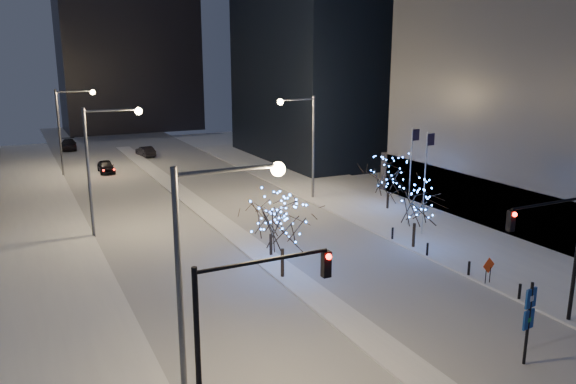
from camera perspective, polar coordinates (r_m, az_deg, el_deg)
ground at (r=26.32m, az=13.62°, el=-18.16°), size 160.00×160.00×0.00m
road at (r=55.62m, az=-9.99°, el=-0.75°), size 20.00×130.00×0.02m
median at (r=50.98m, az=-8.38°, el=-1.95°), size 2.00×80.00×0.15m
east_sidewalk at (r=49.34m, az=12.25°, el=-2.65°), size 10.00×90.00×0.15m
west_sidewalk at (r=39.27m, az=-23.53°, el=-7.82°), size 8.00×90.00×0.15m
horizon_block at (r=111.02m, az=-16.16°, el=17.00°), size 24.00×14.00×42.00m
street_lamp_w_near at (r=21.01m, az=-8.29°, el=-6.58°), size 4.40×0.56×10.00m
street_lamp_w_mid at (r=44.79m, az=-18.39°, el=3.74°), size 4.40×0.56×10.00m
street_lamp_w_far at (r=69.43m, az=-21.44°, el=6.83°), size 4.40×0.56×10.00m
street_lamp_east at (r=53.54m, az=1.73°, el=5.92°), size 3.90×0.56×10.00m
traffic_signal_west at (r=20.11m, az=-4.90°, el=-12.85°), size 5.26×0.43×7.00m
traffic_signal_east at (r=31.07m, az=25.75°, el=-4.47°), size 5.26×0.43×7.00m
flagpoles at (r=45.14m, az=13.08°, el=1.97°), size 1.35×2.60×8.00m
bollards at (r=38.99m, az=15.87°, el=-6.49°), size 0.16×12.16×0.90m
car_near at (r=70.63m, az=-18.00°, el=2.47°), size 1.84×4.37×1.47m
car_mid at (r=80.44m, az=-14.27°, el=4.01°), size 2.05×4.48×1.42m
car_far at (r=89.69m, az=-21.38°, el=4.50°), size 2.58×5.45×1.54m
holiday_tree_median_near at (r=34.65m, az=-0.58°, el=-3.25°), size 4.69×4.69×5.43m
holiday_tree_median_far at (r=38.63m, az=-1.77°, el=-2.38°), size 4.45×4.45×4.51m
holiday_tree_plaza_near at (r=41.13m, az=12.84°, el=-1.10°), size 5.28×5.28×5.13m
holiday_tree_plaza_far at (r=51.22m, az=10.20°, el=1.66°), size 4.91×4.91×4.94m
wayfinding_sign at (r=27.83m, az=23.29°, el=-11.38°), size 0.71×0.19×4.00m
construction_sign at (r=36.56m, az=19.71°, el=-7.25°), size 1.00×0.13×1.66m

